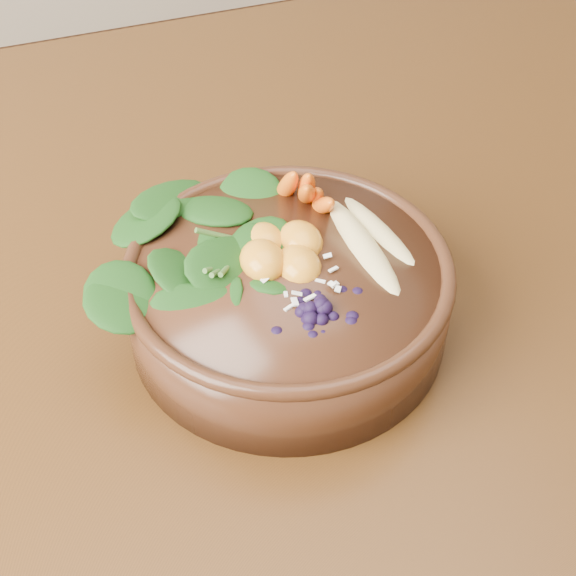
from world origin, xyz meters
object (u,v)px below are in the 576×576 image
object	(u,v)px
carrot_cluster	(305,165)
blueberry_pile	(322,292)
dining_table	(509,248)
banana_halves	(371,225)
kale_heap	(214,219)
stoneware_bowl	(288,297)
mandarin_cluster	(282,239)

from	to	relation	value
carrot_cluster	blueberry_pile	world-z (taller)	carrot_cluster
dining_table	banana_halves	size ratio (longest dim) A/B	11.33
kale_heap	carrot_cluster	world-z (taller)	carrot_cluster
kale_heap	stoneware_bowl	bearing A→B (deg)	-49.61
dining_table	blueberry_pile	world-z (taller)	blueberry_pile
stoneware_bowl	mandarin_cluster	size ratio (longest dim) A/B	3.15
dining_table	stoneware_bowl	size ratio (longest dim) A/B	6.44
blueberry_pile	banana_halves	bearing A→B (deg)	42.01
carrot_cluster	banana_halves	xyz separation A→B (m)	(0.03, -0.06, -0.02)
kale_heap	mandarin_cluster	distance (m)	0.05
banana_halves	mandarin_cluster	distance (m)	0.07
carrot_cluster	blueberry_pile	distance (m)	0.13
banana_halves	mandarin_cluster	bearing A→B (deg)	170.25
stoneware_bowl	carrot_cluster	size ratio (longest dim) A/B	3.62
mandarin_cluster	banana_halves	bearing A→B (deg)	-6.22
stoneware_bowl	kale_heap	size ratio (longest dim) A/B	1.53
carrot_cluster	mandarin_cluster	world-z (taller)	carrot_cluster
dining_table	mandarin_cluster	bearing A→B (deg)	-162.80
dining_table	carrot_cluster	xyz separation A→B (m)	(-0.25, -0.04, 0.19)
dining_table	blueberry_pile	xyz separation A→B (m)	(-0.29, -0.16, 0.18)
dining_table	kale_heap	size ratio (longest dim) A/B	9.84
carrot_cluster	mandarin_cluster	xyz separation A→B (m)	(-0.04, -0.05, -0.02)
banana_halves	kale_heap	bearing A→B (deg)	156.45
dining_table	banana_halves	world-z (taller)	banana_halves
dining_table	carrot_cluster	size ratio (longest dim) A/B	23.36
stoneware_bowl	banana_halves	size ratio (longest dim) A/B	1.76
stoneware_bowl	kale_heap	world-z (taller)	kale_heap
banana_halves	mandarin_cluster	size ratio (longest dim) A/B	1.79
dining_table	kale_heap	distance (m)	0.38
kale_heap	blueberry_pile	distance (m)	0.11
mandarin_cluster	carrot_cluster	bearing A→B (deg)	53.72
dining_table	mandarin_cluster	xyz separation A→B (m)	(-0.29, -0.09, 0.17)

